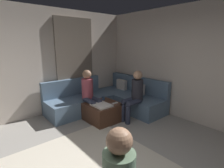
{
  "coord_description": "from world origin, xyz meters",
  "views": [
    {
      "loc": [
        1.55,
        -1.08,
        1.83
      ],
      "look_at": [
        -1.63,
        1.63,
        0.85
      ],
      "focal_mm": 28.0,
      "sensor_mm": 36.0,
      "label": 1
    }
  ],
  "objects_px": {
    "game_remote": "(115,103)",
    "sectional_couch": "(108,100)",
    "ottoman": "(103,112)",
    "person_on_couch_back": "(134,93)",
    "coffee_mug": "(103,98)",
    "person_on_couch_side": "(90,92)"
  },
  "relations": [
    {
      "from": "sectional_couch",
      "to": "game_remote",
      "type": "xyz_separation_m",
      "value": [
        0.66,
        -0.34,
        0.15
      ]
    },
    {
      "from": "game_remote",
      "to": "person_on_couch_side",
      "type": "relative_size",
      "value": 0.12
    },
    {
      "from": "person_on_couch_side",
      "to": "coffee_mug",
      "type": "bearing_deg",
      "value": 160.67
    },
    {
      "from": "coffee_mug",
      "to": "person_on_couch_side",
      "type": "distance_m",
      "value": 0.4
    },
    {
      "from": "game_remote",
      "to": "coffee_mug",
      "type": "bearing_deg",
      "value": -174.29
    },
    {
      "from": "coffee_mug",
      "to": "person_on_couch_back",
      "type": "relative_size",
      "value": 0.08
    },
    {
      "from": "game_remote",
      "to": "sectional_couch",
      "type": "bearing_deg",
      "value": 152.88
    },
    {
      "from": "coffee_mug",
      "to": "person_on_couch_side",
      "type": "bearing_deg",
      "value": -109.33
    },
    {
      "from": "game_remote",
      "to": "ottoman",
      "type": "bearing_deg",
      "value": -129.29
    },
    {
      "from": "ottoman",
      "to": "game_remote",
      "type": "height_order",
      "value": "game_remote"
    },
    {
      "from": "sectional_couch",
      "to": "person_on_couch_back",
      "type": "distance_m",
      "value": 1.0
    },
    {
      "from": "ottoman",
      "to": "person_on_couch_back",
      "type": "xyz_separation_m",
      "value": [
        0.44,
        0.61,
        0.45
      ]
    },
    {
      "from": "coffee_mug",
      "to": "person_on_couch_back",
      "type": "height_order",
      "value": "person_on_couch_back"
    },
    {
      "from": "sectional_couch",
      "to": "person_on_couch_side",
      "type": "distance_m",
      "value": 0.82
    },
    {
      "from": "ottoman",
      "to": "coffee_mug",
      "type": "xyz_separation_m",
      "value": [
        -0.22,
        0.18,
        0.26
      ]
    },
    {
      "from": "person_on_couch_back",
      "to": "person_on_couch_side",
      "type": "height_order",
      "value": "same"
    },
    {
      "from": "sectional_couch",
      "to": "person_on_couch_back",
      "type": "height_order",
      "value": "person_on_couch_back"
    },
    {
      "from": "ottoman",
      "to": "person_on_couch_side",
      "type": "xyz_separation_m",
      "value": [
        -0.34,
        -0.15,
        0.45
      ]
    },
    {
      "from": "person_on_couch_back",
      "to": "person_on_couch_side",
      "type": "distance_m",
      "value": 1.09
    },
    {
      "from": "ottoman",
      "to": "person_on_couch_side",
      "type": "distance_m",
      "value": 0.58
    },
    {
      "from": "sectional_couch",
      "to": "person_on_couch_side",
      "type": "bearing_deg",
      "value": -78.24
    },
    {
      "from": "sectional_couch",
      "to": "ottoman",
      "type": "bearing_deg",
      "value": -49.19
    }
  ]
}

